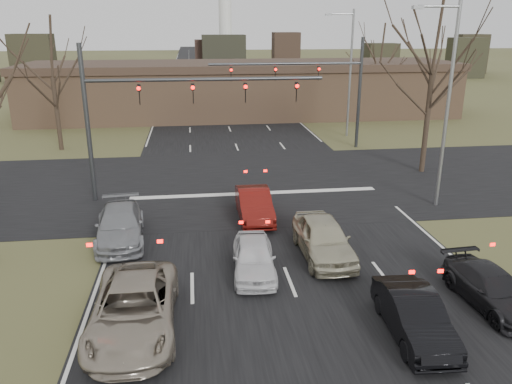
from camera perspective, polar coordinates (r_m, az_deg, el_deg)
ground at (r=15.81m, az=6.05°, el=-15.40°), size 360.00×360.00×0.00m
road_main at (r=73.32m, az=-4.83°, el=11.61°), size 14.00×300.00×0.02m
road_cross at (r=29.26m, az=-0.60°, el=1.08°), size 200.00×14.00×0.02m
building at (r=51.36m, az=-1.43°, el=11.69°), size 42.40×10.40×5.30m
mast_arm_near at (r=26.07m, az=-11.78°, el=9.95°), size 12.12×0.24×8.00m
mast_arm_far at (r=37.14m, az=7.61°, el=12.55°), size 11.12×0.24×8.00m
streetlight_right_near at (r=25.93m, az=20.84°, el=10.25°), size 2.34×0.25×10.00m
streetlight_right_far at (r=41.79m, az=10.52°, el=13.85°), size 2.34×0.25×10.00m
tree_right_near at (r=32.07m, az=20.05°, el=17.67°), size 6.90×6.90×11.50m
tree_left_far at (r=38.99m, az=-22.62°, el=15.06°), size 5.70×5.70×9.50m
tree_right_far at (r=51.13m, az=14.15°, el=15.96°), size 5.40×5.40×9.00m
car_silver_suv at (r=15.74m, az=-13.79°, el=-12.82°), size 2.52×5.41×1.50m
car_white_sedan at (r=18.59m, az=-0.25°, el=-7.45°), size 1.80×3.93×1.31m
car_black_hatch at (r=15.84m, az=17.61°, el=-13.32°), size 1.63×4.13×1.34m
car_charcoal_sedan at (r=18.37m, az=25.34°, el=-9.92°), size 1.95×4.22×1.20m
car_grey_ahead at (r=22.08m, az=-15.28°, el=-3.67°), size 2.38×4.98×1.40m
car_red_ahead at (r=23.68m, az=-0.20°, el=-1.43°), size 1.52×4.31×1.42m
car_silver_ahead at (r=20.02m, az=7.71°, el=-5.25°), size 1.91×4.61×1.56m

